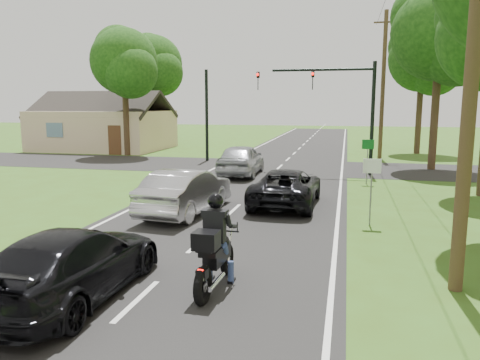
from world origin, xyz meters
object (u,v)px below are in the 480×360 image
utility_pole_far (383,85)px  sign_white (372,176)px  silver_sedan (186,191)px  motorcycle_rider (215,252)px  silver_suv (241,160)px  dark_suv (286,187)px  dark_car_behind (73,263)px  traffic_signal (337,97)px  utility_pole_near (475,36)px  sign_green (368,151)px

utility_pole_far → sign_white: 19.39m
silver_sedan → sign_white: sign_white is taller
motorcycle_rider → silver_suv: 15.64m
dark_suv → dark_car_behind: bearing=73.3°
utility_pole_far → traffic_signal: bearing=-109.7°
silver_sedan → sign_white: (6.20, -0.25, 0.80)m
utility_pole_far → utility_pole_near: bearing=-90.0°
silver_sedan → utility_pole_far: 20.74m
dark_suv → utility_pole_near: utility_pole_near is taller
utility_pole_far → sign_white: bearing=-94.5°
motorcycle_rider → utility_pole_far: size_ratio=0.24×
traffic_signal → utility_pole_far: bearing=70.3°
silver_suv → utility_pole_near: 16.81m
silver_suv → traffic_signal: size_ratio=0.77×
silver_sedan → sign_green: (6.40, 7.75, 0.80)m
silver_sedan → dark_car_behind: (0.21, -7.34, -0.08)m
dark_car_behind → sign_white: 9.32m
dark_suv → dark_car_behind: (-3.03, -9.47, 0.01)m
motorcycle_rider → utility_pole_far: utility_pole_far is taller
dark_suv → sign_green: (3.16, 5.62, 0.90)m
silver_suv → utility_pole_far: bearing=-130.3°
dark_car_behind → sign_green: bearing=-112.3°
motorcycle_rider → dark_suv: (0.41, 8.44, -0.10)m
utility_pole_near → traffic_signal: bearing=100.1°
traffic_signal → motorcycle_rider: bearing=-96.7°
traffic_signal → sign_white: bearing=-83.0°
motorcycle_rider → sign_white: bearing=63.0°
motorcycle_rider → traffic_signal: bearing=85.4°
motorcycle_rider → sign_white: sign_white is taller
silver_sedan → dark_car_behind: bearing=97.5°
dark_car_behind → traffic_signal: size_ratio=0.76×
silver_suv → traffic_signal: (4.92, 1.71, 3.29)m
silver_suv → sign_white: size_ratio=2.31×
silver_sedan → dark_car_behind: 7.34m
dark_suv → utility_pole_near: size_ratio=0.50×
utility_pole_near → silver_suv: bearing=118.6°
dark_suv → utility_pole_near: (4.46, -7.36, 4.38)m
dark_suv → traffic_signal: bearing=-99.5°
utility_pole_far → dark_suv: bearing=-105.0°
dark_suv → sign_green: 6.51m
dark_suv → sign_white: 3.90m
motorcycle_rider → dark_suv: 8.45m
traffic_signal → utility_pole_far: size_ratio=0.64×
silver_sedan → sign_green: sign_green is taller
silver_sedan → sign_green: 10.09m
motorcycle_rider → silver_sedan: motorcycle_rider is taller
traffic_signal → sign_white: (1.36, -11.02, -2.54)m
motorcycle_rider → utility_pole_far: bearing=81.1°
dark_car_behind → traffic_signal: (4.62, 18.11, 3.42)m
traffic_signal → silver_sedan: bearing=-114.2°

